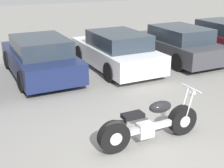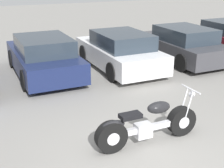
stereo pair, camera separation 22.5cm
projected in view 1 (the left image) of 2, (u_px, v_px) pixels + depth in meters
The scene contains 6 objects.
ground_plane at pixel (157, 159), 6.02m from camera, with size 60.00×60.00×0.00m, color gray.
motorcycle at pixel (149, 125), 6.46m from camera, with size 2.33×0.62×1.06m.
parked_car_navy at pixel (40, 57), 10.55m from camera, with size 1.93×4.28×1.36m.
parked_car_white at pixel (116, 51), 11.38m from camera, with size 1.93×4.28×1.36m.
parked_car_dark_grey at pixel (177, 44), 12.48m from camera, with size 1.93×4.28×1.36m.
parked_car_maroon at pixel (222, 37), 13.85m from camera, with size 1.93×4.28×1.36m.
Camera 1 is at (-3.08, -4.23, 3.41)m, focal length 50.00 mm.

